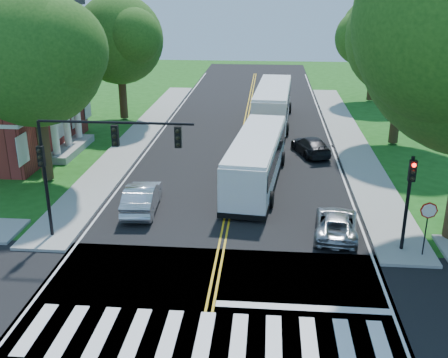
# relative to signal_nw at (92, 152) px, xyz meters

# --- Properties ---
(ground) EXTENTS (140.00, 140.00, 0.00)m
(ground) POSITION_rel_signal_nw_xyz_m (5.86, -6.43, -4.38)
(ground) COLOR #194D13
(ground) RESTS_ON ground
(road) EXTENTS (14.00, 96.00, 0.01)m
(road) POSITION_rel_signal_nw_xyz_m (5.86, 11.57, -4.37)
(road) COLOR black
(road) RESTS_ON ground
(cross_road) EXTENTS (60.00, 12.00, 0.01)m
(cross_road) POSITION_rel_signal_nw_xyz_m (5.86, -6.43, -4.37)
(cross_road) COLOR black
(cross_road) RESTS_ON ground
(center_line) EXTENTS (0.36, 70.00, 0.01)m
(center_line) POSITION_rel_signal_nw_xyz_m (5.86, 15.57, -4.36)
(center_line) COLOR gold
(center_line) RESTS_ON road
(edge_line_w) EXTENTS (0.12, 70.00, 0.01)m
(edge_line_w) POSITION_rel_signal_nw_xyz_m (-0.94, 15.57, -4.36)
(edge_line_w) COLOR silver
(edge_line_w) RESTS_ON road
(edge_line_e) EXTENTS (0.12, 70.00, 0.01)m
(edge_line_e) POSITION_rel_signal_nw_xyz_m (12.66, 15.57, -4.36)
(edge_line_e) COLOR silver
(edge_line_e) RESTS_ON road
(crosswalk) EXTENTS (12.60, 3.00, 0.01)m
(crosswalk) POSITION_rel_signal_nw_xyz_m (5.86, -6.93, -4.36)
(crosswalk) COLOR silver
(crosswalk) RESTS_ON road
(stop_bar) EXTENTS (6.60, 0.40, 0.01)m
(stop_bar) POSITION_rel_signal_nw_xyz_m (9.36, -4.83, -4.36)
(stop_bar) COLOR silver
(stop_bar) RESTS_ON road
(sidewalk_nw) EXTENTS (2.60, 40.00, 0.15)m
(sidewalk_nw) POSITION_rel_signal_nw_xyz_m (-2.44, 18.57, -4.30)
(sidewalk_nw) COLOR gray
(sidewalk_nw) RESTS_ON ground
(sidewalk_ne) EXTENTS (2.60, 40.00, 0.15)m
(sidewalk_ne) POSITION_rel_signal_nw_xyz_m (14.16, 18.57, -4.30)
(sidewalk_ne) COLOR gray
(sidewalk_ne) RESTS_ON ground
(tree_west_near) EXTENTS (8.00, 8.00, 11.40)m
(tree_west_near) POSITION_rel_signal_nw_xyz_m (-5.64, 7.57, 3.15)
(tree_west_near) COLOR #362815
(tree_west_near) RESTS_ON ground
(tree_west_far) EXTENTS (7.60, 7.60, 10.67)m
(tree_west_far) POSITION_rel_signal_nw_xyz_m (-5.14, 23.57, 2.62)
(tree_west_far) COLOR #362815
(tree_west_far) RESTS_ON ground
(tree_east_mid) EXTENTS (8.40, 8.40, 11.93)m
(tree_east_mid) POSITION_rel_signal_nw_xyz_m (17.36, 17.57, 3.48)
(tree_east_mid) COLOR #362815
(tree_east_mid) RESTS_ON ground
(tree_east_far) EXTENTS (7.20, 7.20, 10.34)m
(tree_east_far) POSITION_rel_signal_nw_xyz_m (18.36, 33.57, 2.48)
(tree_east_far) COLOR #362815
(tree_east_far) RESTS_ON ground
(signal_nw) EXTENTS (7.15, 0.46, 5.66)m
(signal_nw) POSITION_rel_signal_nw_xyz_m (0.00, 0.00, 0.00)
(signal_nw) COLOR black
(signal_nw) RESTS_ON ground
(signal_ne) EXTENTS (0.30, 0.46, 4.40)m
(signal_ne) POSITION_rel_signal_nw_xyz_m (14.06, 0.01, -1.41)
(signal_ne) COLOR black
(signal_ne) RESTS_ON ground
(stop_sign) EXTENTS (0.76, 0.08, 2.53)m
(stop_sign) POSITION_rel_signal_nw_xyz_m (14.86, -0.45, -2.35)
(stop_sign) COLOR black
(stop_sign) RESTS_ON ground
(bus_lead) EXTENTS (3.68, 11.74, 2.99)m
(bus_lead) POSITION_rel_signal_nw_xyz_m (7.21, 8.19, -2.79)
(bus_lead) COLOR silver
(bus_lead) RESTS_ON road
(bus_follow) EXTENTS (3.61, 12.77, 3.27)m
(bus_follow) POSITION_rel_signal_nw_xyz_m (8.19, 23.33, -2.64)
(bus_follow) COLOR silver
(bus_follow) RESTS_ON road
(hatchback) EXTENTS (1.90, 4.65, 1.50)m
(hatchback) POSITION_rel_signal_nw_xyz_m (1.24, 3.59, -3.62)
(hatchback) COLOR silver
(hatchback) RESTS_ON road
(suv) EXTENTS (2.50, 4.54, 1.20)m
(suv) POSITION_rel_signal_nw_xyz_m (11.26, 1.50, -3.77)
(suv) COLOR #A3A5AA
(suv) RESTS_ON road
(dark_sedan) EXTENTS (3.01, 4.70, 1.27)m
(dark_sedan) POSITION_rel_signal_nw_xyz_m (10.92, 14.43, -3.73)
(dark_sedan) COLOR black
(dark_sedan) RESTS_ON road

